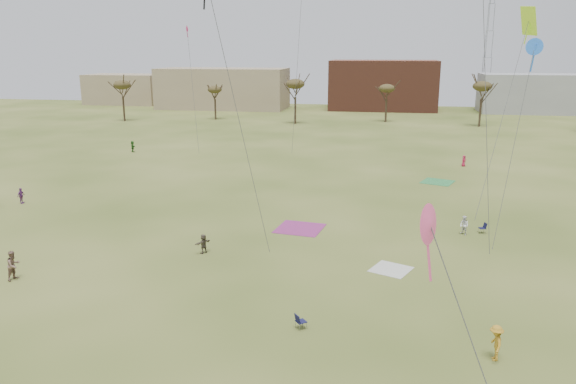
# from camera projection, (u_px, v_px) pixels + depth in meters

# --- Properties ---
(ground) EXTENTS (260.00, 260.00, 0.00)m
(ground) POSITION_uv_depth(u_px,v_px,m) (244.00, 367.00, 26.13)
(ground) COLOR #3A4C17
(ground) RESTS_ON ground
(spectator_fore_b) EXTENTS (0.92, 1.09, 1.96)m
(spectator_fore_b) POSITION_uv_depth(u_px,v_px,m) (14.00, 265.00, 35.87)
(spectator_fore_b) COLOR #7B5C4E
(spectator_fore_b) RESTS_ON ground
(spectator_fore_c) EXTENTS (1.12, 1.35, 1.45)m
(spectator_fore_c) POSITION_uv_depth(u_px,v_px,m) (204.00, 244.00, 40.61)
(spectator_fore_c) COLOR brown
(spectator_fore_c) RESTS_ON ground
(flyer_mid_b) EXTENTS (0.69, 1.17, 1.80)m
(flyer_mid_b) POSITION_uv_depth(u_px,v_px,m) (496.00, 343.00, 26.53)
(flyer_mid_b) COLOR #B58422
(flyer_mid_b) RESTS_ON ground
(spectator_mid_d) EXTENTS (0.41, 0.92, 1.55)m
(spectator_mid_d) POSITION_uv_depth(u_px,v_px,m) (21.00, 196.00, 53.76)
(spectator_mid_d) COLOR #743682
(spectator_mid_d) RESTS_ON ground
(spectator_mid_e) EXTENTS (0.94, 0.97, 1.57)m
(spectator_mid_e) POSITION_uv_depth(u_px,v_px,m) (464.00, 225.00, 44.64)
(spectator_mid_e) COLOR white
(spectator_mid_e) RESTS_ON ground
(flyer_far_a) EXTENTS (1.29, 1.49, 1.62)m
(flyer_far_a) POSITION_uv_depth(u_px,v_px,m) (133.00, 146.00, 80.92)
(flyer_far_a) COLOR #2A6321
(flyer_far_a) RESTS_ON ground
(flyer_far_b) EXTENTS (0.80, 0.81, 1.41)m
(flyer_far_b) POSITION_uv_depth(u_px,v_px,m) (464.00, 161.00, 70.97)
(flyer_far_b) COLOR #B61F44
(flyer_far_b) RESTS_ON ground
(blanket_cream) EXTENTS (3.21, 3.21, 0.03)m
(blanket_cream) POSITION_uv_depth(u_px,v_px,m) (391.00, 270.00, 37.71)
(blanket_cream) COLOR silver
(blanket_cream) RESTS_ON ground
(blanket_plum) EXTENTS (4.21, 4.21, 0.03)m
(blanket_plum) POSITION_uv_depth(u_px,v_px,m) (300.00, 228.00, 46.37)
(blanket_plum) COLOR #942D75
(blanket_plum) RESTS_ON ground
(blanket_olive) EXTENTS (4.22, 4.22, 0.03)m
(blanket_olive) POSITION_uv_depth(u_px,v_px,m) (438.00, 182.00, 62.65)
(blanket_olive) COLOR #328A47
(blanket_olive) RESTS_ON ground
(camp_chair_center) EXTENTS (0.74, 0.73, 0.87)m
(camp_chair_center) POSITION_uv_depth(u_px,v_px,m) (301.00, 324.00, 29.67)
(camp_chair_center) COLOR #16163D
(camp_chair_center) RESTS_ON ground
(camp_chair_right) EXTENTS (0.67, 0.64, 0.87)m
(camp_chair_right) POSITION_uv_depth(u_px,v_px,m) (482.00, 230.00, 45.15)
(camp_chair_right) COLOR #121333
(camp_chair_right) RESTS_ON ground
(tree_line) EXTENTS (117.44, 49.32, 8.91)m
(tree_line) POSITION_uv_depth(u_px,v_px,m) (337.00, 92.00, 100.29)
(tree_line) COLOR #3A2B1E
(tree_line) RESTS_ON ground
(building_tan) EXTENTS (32.00, 14.00, 10.00)m
(building_tan) POSITION_uv_depth(u_px,v_px,m) (223.00, 88.00, 140.46)
(building_tan) COLOR #937F60
(building_tan) RESTS_ON ground
(building_brick) EXTENTS (26.00, 16.00, 12.00)m
(building_brick) POSITION_uv_depth(u_px,v_px,m) (383.00, 85.00, 138.21)
(building_brick) COLOR brown
(building_brick) RESTS_ON ground
(building_grey) EXTENTS (24.00, 12.00, 9.00)m
(building_grey) POSITION_uv_depth(u_px,v_px,m) (533.00, 93.00, 130.76)
(building_grey) COLOR gray
(building_grey) RESTS_ON ground
(building_tan_west) EXTENTS (20.00, 12.00, 8.00)m
(building_tan_west) POSITION_uv_depth(u_px,v_px,m) (126.00, 89.00, 152.46)
(building_tan_west) COLOR #937F60
(building_tan_west) RESTS_ON ground
(radio_tower) EXTENTS (1.51, 1.72, 41.00)m
(radio_tower) POSITION_uv_depth(u_px,v_px,m) (489.00, 30.00, 135.46)
(radio_tower) COLOR #9EA3A8
(radio_tower) RESTS_ON ground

